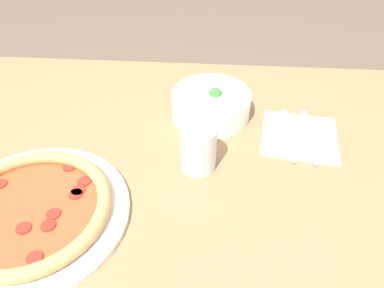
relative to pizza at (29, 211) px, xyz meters
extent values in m
cube|color=#99724C|center=(0.20, 0.19, -0.03)|extent=(1.31, 0.82, 0.03)
cylinder|color=olive|center=(-0.38, 0.53, -0.40)|extent=(0.06, 0.06, 0.71)
cylinder|color=olive|center=(0.79, 0.53, -0.40)|extent=(0.06, 0.06, 0.71)
cylinder|color=white|center=(0.00, 0.00, -0.01)|extent=(0.36, 0.36, 0.01)
torus|color=tan|center=(0.00, 0.00, 0.01)|extent=(0.29, 0.29, 0.03)
cylinder|color=#D14C28|center=(0.00, 0.00, 0.00)|extent=(0.26, 0.26, 0.01)
cylinder|color=maroon|center=(0.05, -0.03, 0.00)|extent=(0.03, 0.03, 0.00)
cylinder|color=maroon|center=(0.07, 0.04, 0.00)|extent=(0.03, 0.03, 0.00)
cylinder|color=maroon|center=(0.07, 0.05, 0.00)|extent=(0.03, 0.03, 0.00)
cylinder|color=maroon|center=(0.05, -0.09, 0.00)|extent=(0.03, 0.03, 0.00)
cylinder|color=maroon|center=(-0.08, 0.06, 0.00)|extent=(0.03, 0.03, 0.00)
cylinder|color=maroon|center=(0.08, 0.08, 0.00)|extent=(0.03, 0.03, 0.00)
cylinder|color=maroon|center=(0.04, 0.11, 0.00)|extent=(0.03, 0.03, 0.00)
cylinder|color=maroon|center=(0.05, -0.01, 0.00)|extent=(0.03, 0.03, 0.00)
cylinder|color=maroon|center=(0.01, -0.04, 0.00)|extent=(0.03, 0.03, 0.00)
cylinder|color=white|center=(0.31, 0.34, 0.01)|extent=(0.19, 0.19, 0.06)
torus|color=white|center=(0.31, 0.34, 0.04)|extent=(0.19, 0.19, 0.01)
ellipsoid|color=tan|center=(0.30, 0.34, 0.04)|extent=(0.04, 0.04, 0.02)
ellipsoid|color=#998466|center=(0.32, 0.34, 0.03)|extent=(0.04, 0.03, 0.02)
ellipsoid|color=tan|center=(0.38, 0.32, 0.04)|extent=(0.03, 0.04, 0.02)
ellipsoid|color=tan|center=(0.27, 0.32, 0.03)|extent=(0.04, 0.04, 0.02)
ellipsoid|color=tan|center=(0.34, 0.39, 0.03)|extent=(0.04, 0.04, 0.02)
ellipsoid|color=tan|center=(0.32, 0.36, 0.04)|extent=(0.03, 0.04, 0.02)
sphere|color=#388433|center=(0.32, 0.34, 0.04)|extent=(0.03, 0.03, 0.03)
cube|color=white|center=(0.52, 0.27, -0.02)|extent=(0.19, 0.19, 0.00)
cube|color=silver|center=(0.49, 0.24, -0.01)|extent=(0.01, 0.13, 0.00)
cube|color=silver|center=(0.50, 0.33, -0.01)|extent=(0.00, 0.06, 0.00)
cube|color=silver|center=(0.50, 0.33, -0.01)|extent=(0.00, 0.06, 0.00)
cube|color=silver|center=(0.49, 0.33, -0.01)|extent=(0.00, 0.06, 0.00)
cube|color=silver|center=(0.49, 0.33, -0.01)|extent=(0.00, 0.06, 0.00)
cube|color=silver|center=(0.54, 0.21, -0.01)|extent=(0.01, 0.08, 0.01)
cube|color=silver|center=(0.54, 0.31, -0.01)|extent=(0.02, 0.12, 0.00)
cylinder|color=silver|center=(0.29, 0.16, 0.03)|extent=(0.07, 0.07, 0.10)
camera|label=1|loc=(0.32, -0.41, 0.53)|focal=35.00mm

